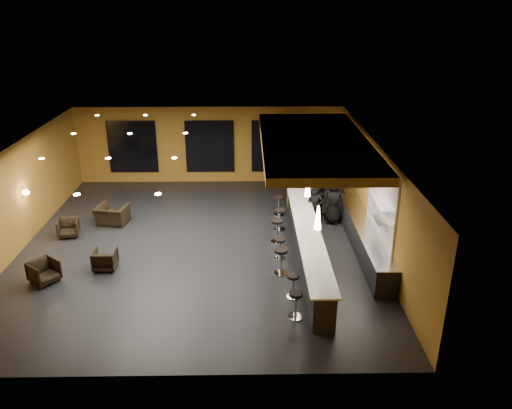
{
  "coord_description": "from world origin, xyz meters",
  "views": [
    {
      "loc": [
        1.73,
        -15.52,
        7.95
      ],
      "look_at": [
        2.0,
        0.5,
        1.3
      ],
      "focal_mm": 35.0,
      "sensor_mm": 36.0,
      "label": 1
    }
  ],
  "objects_px": {
    "column": "(296,164)",
    "pendant_2": "(300,162)",
    "staff_c": "(334,201)",
    "bar_stool_5": "(280,217)",
    "armchair_d": "(112,215)",
    "bar_stool_4": "(277,228)",
    "armchair_c": "(68,228)",
    "bar_stool_6": "(279,203)",
    "pendant_0": "(318,218)",
    "staff_a": "(314,208)",
    "armchair_a": "(44,272)",
    "armchair_b": "(105,259)",
    "bar_stool_0": "(295,302)",
    "bar_stool_2": "(281,258)",
    "pendant_1": "(308,186)",
    "prep_counter": "(365,239)",
    "bar_stool_3": "(280,246)",
    "bar_stool_1": "(293,283)",
    "bar_counter": "(307,244)",
    "staff_b": "(320,194)"
  },
  "relations": [
    {
      "from": "staff_c",
      "to": "bar_stool_5",
      "type": "bearing_deg",
      "value": -143.95
    },
    {
      "from": "pendant_1",
      "to": "armchair_d",
      "type": "height_order",
      "value": "pendant_1"
    },
    {
      "from": "prep_counter",
      "to": "bar_stool_4",
      "type": "bearing_deg",
      "value": 167.15
    },
    {
      "from": "armchair_d",
      "to": "bar_stool_4",
      "type": "distance_m",
      "value": 6.36
    },
    {
      "from": "armchair_a",
      "to": "bar_stool_6",
      "type": "xyz_separation_m",
      "value": [
        7.36,
        4.9,
        0.15
      ]
    },
    {
      "from": "bar_stool_5",
      "to": "column",
      "type": "bearing_deg",
      "value": 72.58
    },
    {
      "from": "bar_stool_0",
      "to": "bar_stool_5",
      "type": "distance_m",
      "value": 5.49
    },
    {
      "from": "armchair_a",
      "to": "armchair_d",
      "type": "distance_m",
      "value": 4.31
    },
    {
      "from": "armchair_d",
      "to": "bar_stool_0",
      "type": "bearing_deg",
      "value": 146.87
    },
    {
      "from": "armchair_a",
      "to": "bar_stool_6",
      "type": "relative_size",
      "value": 0.98
    },
    {
      "from": "bar_stool_6",
      "to": "column",
      "type": "bearing_deg",
      "value": 56.12
    },
    {
      "from": "pendant_0",
      "to": "staff_b",
      "type": "xyz_separation_m",
      "value": [
        0.88,
        5.46,
        -1.42
      ]
    },
    {
      "from": "armchair_a",
      "to": "bar_stool_6",
      "type": "distance_m",
      "value": 8.85
    },
    {
      "from": "column",
      "to": "bar_stool_4",
      "type": "xyz_separation_m",
      "value": [
        -0.93,
        -3.43,
        -1.21
      ]
    },
    {
      "from": "bar_stool_3",
      "to": "bar_stool_1",
      "type": "bearing_deg",
      "value": -84.11
    },
    {
      "from": "pendant_0",
      "to": "armchair_a",
      "type": "relative_size",
      "value": 0.91
    },
    {
      "from": "bar_counter",
      "to": "column",
      "type": "distance_m",
      "value": 4.77
    },
    {
      "from": "staff_a",
      "to": "armchair_d",
      "type": "height_order",
      "value": "staff_a"
    },
    {
      "from": "bar_counter",
      "to": "staff_a",
      "type": "relative_size",
      "value": 4.74
    },
    {
      "from": "staff_b",
      "to": "staff_c",
      "type": "bearing_deg",
      "value": -55.62
    },
    {
      "from": "bar_stool_1",
      "to": "staff_c",
      "type": "bearing_deg",
      "value": 69.03
    },
    {
      "from": "prep_counter",
      "to": "armchair_d",
      "type": "distance_m",
      "value": 9.36
    },
    {
      "from": "bar_stool_2",
      "to": "armchair_a",
      "type": "bearing_deg",
      "value": -177.16
    },
    {
      "from": "pendant_1",
      "to": "bar_stool_2",
      "type": "bearing_deg",
      "value": -121.72
    },
    {
      "from": "bar_stool_2",
      "to": "bar_stool_5",
      "type": "height_order",
      "value": "bar_stool_2"
    },
    {
      "from": "column",
      "to": "bar_stool_4",
      "type": "height_order",
      "value": "column"
    },
    {
      "from": "armchair_d",
      "to": "bar_stool_3",
      "type": "height_order",
      "value": "armchair_d"
    },
    {
      "from": "bar_counter",
      "to": "armchair_d",
      "type": "height_order",
      "value": "bar_counter"
    },
    {
      "from": "staff_b",
      "to": "bar_stool_0",
      "type": "relative_size",
      "value": 2.4
    },
    {
      "from": "pendant_0",
      "to": "staff_a",
      "type": "bearing_deg",
      "value": 83.28
    },
    {
      "from": "pendant_1",
      "to": "pendant_0",
      "type": "bearing_deg",
      "value": -90.0
    },
    {
      "from": "bar_counter",
      "to": "armchair_a",
      "type": "height_order",
      "value": "bar_counter"
    },
    {
      "from": "bar_stool_2",
      "to": "pendant_1",
      "type": "bearing_deg",
      "value": 58.28
    },
    {
      "from": "bar_counter",
      "to": "pendant_2",
      "type": "bearing_deg",
      "value": 90.0
    },
    {
      "from": "column",
      "to": "pendant_2",
      "type": "distance_m",
      "value": 1.71
    },
    {
      "from": "bar_counter",
      "to": "staff_c",
      "type": "distance_m",
      "value": 3.09
    },
    {
      "from": "prep_counter",
      "to": "staff_b",
      "type": "height_order",
      "value": "staff_b"
    },
    {
      "from": "pendant_0",
      "to": "bar_stool_2",
      "type": "bearing_deg",
      "value": 133.03
    },
    {
      "from": "pendant_2",
      "to": "staff_c",
      "type": "relative_size",
      "value": 0.39
    },
    {
      "from": "bar_stool_6",
      "to": "bar_stool_2",
      "type": "bearing_deg",
      "value": -92.74
    },
    {
      "from": "armchair_c",
      "to": "bar_stool_6",
      "type": "bearing_deg",
      "value": 2.39
    },
    {
      "from": "armchair_b",
      "to": "armchair_c",
      "type": "xyz_separation_m",
      "value": [
        -1.93,
        2.36,
        0.0
      ]
    },
    {
      "from": "column",
      "to": "staff_b",
      "type": "relative_size",
      "value": 1.88
    },
    {
      "from": "bar_stool_5",
      "to": "pendant_1",
      "type": "bearing_deg",
      "value": -65.51
    },
    {
      "from": "bar_counter",
      "to": "bar_stool_2",
      "type": "height_order",
      "value": "bar_counter"
    },
    {
      "from": "armchair_a",
      "to": "bar_stool_1",
      "type": "distance_m",
      "value": 7.48
    },
    {
      "from": "pendant_1",
      "to": "staff_c",
      "type": "bearing_deg",
      "value": 60.39
    },
    {
      "from": "bar_stool_2",
      "to": "bar_stool_5",
      "type": "relative_size",
      "value": 1.05
    },
    {
      "from": "bar_stool_1",
      "to": "bar_stool_3",
      "type": "distance_m",
      "value": 2.32
    },
    {
      "from": "armchair_d",
      "to": "bar_stool_5",
      "type": "bearing_deg",
      "value": -175.2
    }
  ]
}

